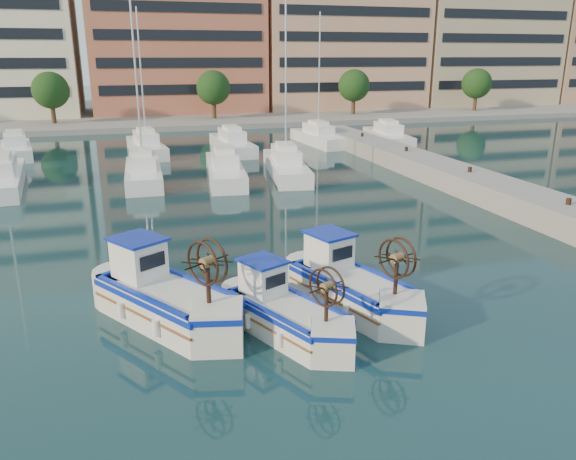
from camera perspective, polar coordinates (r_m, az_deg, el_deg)
The scene contains 7 objects.
ground at distance 18.03m, azimuth 7.65°, elevation -8.80°, with size 300.00×300.00×0.00m, color #193D41.
quay at distance 31.00m, azimuth 23.98°, elevation 2.21°, with size 3.00×60.00×1.20m, color gray.
waterfront at distance 81.41m, azimuth -5.31°, elevation 19.54°, with size 180.00×40.00×25.60m.
yacht_marina at distance 43.26m, azimuth -10.57°, elevation 7.25°, with size 40.14×21.86×11.50m.
fishing_boat_a at distance 17.72m, azimuth -12.54°, elevation -6.49°, with size 4.28×5.13×3.13m.
fishing_boat_b at distance 16.66m, azimuth -0.45°, elevation -8.20°, with size 3.17×4.29×2.58m.
fishing_boat_c at distance 18.37m, azimuth 6.29°, elevation -5.49°, with size 3.23×4.80×2.90m.
Camera 1 is at (-6.79, -14.71, 7.90)m, focal length 35.00 mm.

